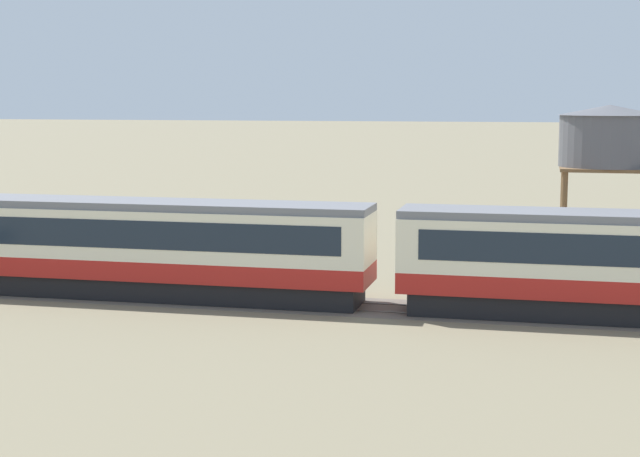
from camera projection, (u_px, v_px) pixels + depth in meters
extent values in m
cylinder|color=black|center=(495.00, 306.00, 36.73)|extent=(0.90, 0.18, 0.90)
cylinder|color=black|center=(497.00, 299.00, 38.11)|extent=(0.90, 0.18, 0.90)
cube|color=#AD1E19|center=(116.00, 265.00, 40.83)|extent=(21.56, 2.98, 0.80)
cube|color=beige|center=(115.00, 231.00, 40.64)|extent=(21.56, 2.98, 2.02)
cube|color=#192330|center=(115.00, 229.00, 40.63)|extent=(19.83, 3.02, 1.13)
cube|color=slate|center=(114.00, 203.00, 40.49)|extent=(21.56, 2.80, 0.30)
cube|color=black|center=(117.00, 284.00, 40.94)|extent=(20.69, 2.56, 0.88)
cylinder|color=black|center=(276.00, 296.00, 38.65)|extent=(0.90, 0.18, 0.90)
cylinder|color=black|center=(285.00, 289.00, 40.03)|extent=(0.90, 0.18, 0.90)
cube|color=#665B51|center=(477.00, 313.00, 37.64)|extent=(130.30, 3.60, 0.01)
cube|color=#4C4238|center=(475.00, 316.00, 36.95)|extent=(130.30, 0.12, 0.04)
cube|color=#4C4238|center=(478.00, 309.00, 38.33)|extent=(130.30, 0.12, 0.04)
cylinder|color=brown|center=(563.00, 211.00, 51.06)|extent=(0.28, 0.28, 4.68)
cylinder|color=brown|center=(564.00, 221.00, 47.09)|extent=(0.28, 0.28, 4.68)
cube|color=brown|center=(608.00, 168.00, 48.29)|extent=(4.61, 4.61, 0.16)
cylinder|color=#56565B|center=(609.00, 141.00, 48.11)|extent=(4.77, 4.77, 2.52)
cone|color=#56565B|center=(610.00, 110.00, 47.91)|extent=(5.01, 5.01, 0.50)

